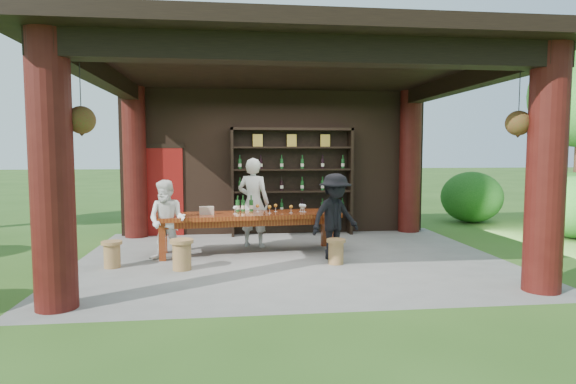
{
  "coord_description": "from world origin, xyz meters",
  "views": [
    {
      "loc": [
        -1.03,
        -8.38,
        1.9
      ],
      "look_at": [
        0.0,
        0.4,
        1.15
      ],
      "focal_mm": 30.0,
      "sensor_mm": 36.0,
      "label": 1
    }
  ],
  "objects": [
    {
      "name": "trees",
      "position": [
        3.56,
        1.51,
        3.37
      ],
      "size": [
        21.24,
        9.24,
        4.8
      ],
      "color": "#3F2819",
      "rests_on": "ground"
    },
    {
      "name": "guest_man",
      "position": [
        0.76,
        -0.19,
        0.76
      ],
      "size": [
        1.13,
        0.94,
        1.51
      ],
      "primitive_type": "imported",
      "rotation": [
        0.0,
        0.0,
        0.46
      ],
      "color": "black",
      "rests_on": "ground"
    },
    {
      "name": "guest_woman",
      "position": [
        -2.15,
        0.04,
        0.7
      ],
      "size": [
        0.81,
        0.71,
        1.41
      ],
      "primitive_type": "imported",
      "rotation": [
        0.0,
        0.0,
        -0.3
      ],
      "color": "white",
      "rests_on": "ground"
    },
    {
      "name": "table_bottles",
      "position": [
        -0.8,
        0.82,
        0.9
      ],
      "size": [
        0.34,
        0.1,
        0.31
      ],
      "color": "#194C1E",
      "rests_on": "tasting_table"
    },
    {
      "name": "stool_near_left",
      "position": [
        -1.84,
        -0.64,
        0.26
      ],
      "size": [
        0.38,
        0.38,
        0.49
      ],
      "rotation": [
        0.0,
        0.0,
        0.16
      ],
      "color": "olive",
      "rests_on": "ground"
    },
    {
      "name": "ground",
      "position": [
        0.0,
        0.0,
        0.0
      ],
      "size": [
        90.0,
        90.0,
        0.0
      ],
      "primitive_type": "plane",
      "color": "#2D5119",
      "rests_on": "ground"
    },
    {
      "name": "stool_near_right",
      "position": [
        0.71,
        -0.53,
        0.23
      ],
      "size": [
        0.32,
        0.32,
        0.43
      ],
      "rotation": [
        0.0,
        0.0,
        0.28
      ],
      "color": "olive",
      "rests_on": "ground"
    },
    {
      "name": "napkin_basket",
      "position": [
        -1.49,
        0.47,
        0.82
      ],
      "size": [
        0.28,
        0.2,
        0.14
      ],
      "primitive_type": "cube",
      "rotation": [
        0.0,
        0.0,
        0.1
      ],
      "color": "#BF6672",
      "rests_on": "tasting_table"
    },
    {
      "name": "pavilion",
      "position": [
        -0.01,
        0.43,
        2.13
      ],
      "size": [
        7.5,
        6.0,
        3.6
      ],
      "color": "slate",
      "rests_on": "ground"
    },
    {
      "name": "shrubs",
      "position": [
        2.82,
        0.87,
        0.56
      ],
      "size": [
        16.18,
        7.95,
        1.36
      ],
      "color": "#194C14",
      "rests_on": "ground"
    },
    {
      "name": "tasting_table",
      "position": [
        -0.71,
        0.54,
        0.63
      ],
      "size": [
        3.44,
        1.18,
        0.75
      ],
      "rotation": [
        0.0,
        0.0,
        0.1
      ],
      "color": "#63200E",
      "rests_on": "ground"
    },
    {
      "name": "table_glasses",
      "position": [
        -0.13,
        0.59,
        0.82
      ],
      "size": [
        1.38,
        0.33,
        0.15
      ],
      "color": "silver",
      "rests_on": "tasting_table"
    },
    {
      "name": "wine_shelf",
      "position": [
        0.33,
        2.45,
        1.22
      ],
      "size": [
        2.76,
        0.42,
        2.43
      ],
      "color": "black",
      "rests_on": "ground"
    },
    {
      "name": "stool_far_left",
      "position": [
        -2.99,
        -0.36,
        0.23
      ],
      "size": [
        0.33,
        0.33,
        0.44
      ],
      "rotation": [
        0.0,
        0.0,
        -0.0
      ],
      "color": "olive",
      "rests_on": "ground"
    },
    {
      "name": "host",
      "position": [
        -0.61,
        1.14,
        0.88
      ],
      "size": [
        0.76,
        0.65,
        1.77
      ],
      "primitive_type": "imported",
      "rotation": [
        0.0,
        0.0,
        2.72
      ],
      "color": "beige",
      "rests_on": "ground"
    }
  ]
}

